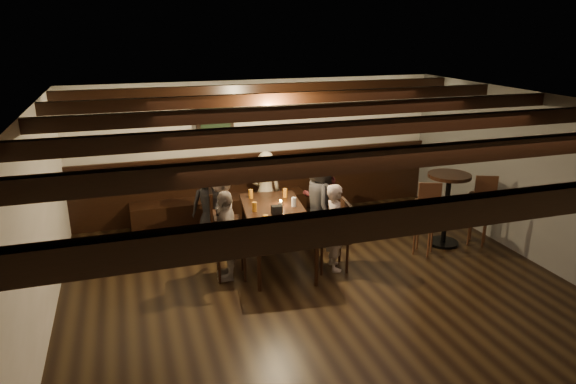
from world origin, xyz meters
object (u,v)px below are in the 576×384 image
object	(u,v)px
person_left_near	(222,210)
high_top_table	(447,199)
chair_left_near	(225,232)
chair_right_far	(332,248)
bar_stool_right	(479,218)
person_right_near	(319,201)
chair_right_near	(317,227)
person_bench_centre	(265,192)
dining_table	(276,216)
chair_left_far	(230,258)
person_left_far	(226,235)
person_bench_left	(210,205)
person_bench_right	(321,195)
person_right_far	(335,227)
bar_stool_left	(424,227)

from	to	relation	value
person_left_near	high_top_table	world-z (taller)	person_left_near
chair_left_near	chair_right_far	bearing A→B (deg)	58.02
bar_stool_right	person_right_near	bearing A→B (deg)	-176.24
chair_right_near	person_bench_centre	distance (m)	1.03
dining_table	person_bench_centre	distance (m)	1.05
chair_right_far	bar_stool_right	size ratio (longest dim) A/B	0.85
chair_left_near	chair_right_near	world-z (taller)	chair_left_near
bar_stool_right	chair_right_far	bearing A→B (deg)	-155.35
person_right_near	bar_stool_right	world-z (taller)	person_right_near
dining_table	high_top_table	distance (m)	2.67
high_top_table	chair_left_far	bearing A→B (deg)	-178.78
person_left_near	bar_stool_right	distance (m)	3.97
chair_right_near	person_left_far	xyz separation A→B (m)	(-1.57, -0.71, 0.36)
chair_right_near	chair_left_near	bearing A→B (deg)	90.00
person_bench_left	person_bench_right	distance (m)	1.80
chair_right_near	person_right_far	size ratio (longest dim) A/B	0.69
bar_stool_right	person_right_far	bearing A→B (deg)	-155.24
dining_table	chair_right_far	distance (m)	0.93
dining_table	person_bench_left	distance (m)	1.27
person_bench_centre	person_right_far	xyz separation A→B (m)	(0.56, -1.58, -0.07)
chair_right_far	person_left_far	xyz separation A→B (m)	(-1.46, 0.18, 0.32)
chair_left_far	person_left_near	size ratio (longest dim) A/B	0.70
high_top_table	chair_right_near	bearing A→B (deg)	161.07
person_bench_left	person_right_near	world-z (taller)	person_right_near
chair_right_near	person_left_near	size ratio (longest dim) A/B	0.66
dining_table	person_bench_centre	bearing A→B (deg)	90.00
person_bench_right	person_right_near	size ratio (longest dim) A/B	0.91
chair_left_near	person_bench_right	distance (m)	1.72
person_left_far	bar_stool_right	size ratio (longest dim) A/B	1.07
person_left_near	person_right_near	world-z (taller)	person_right_near
chair_left_near	bar_stool_left	bearing A→B (deg)	76.91
chair_right_near	bar_stool_left	size ratio (longest dim) A/B	0.74
person_right_near	person_bench_left	bearing A→B (deg)	74.74
person_bench_right	person_left_near	xyz separation A→B (m)	(-1.69, -0.25, 0.02)
person_bench_centre	person_right_near	bearing A→B (deg)	141.34
chair_right_far	person_left_near	distance (m)	1.76
bar_stool_left	person_right_far	bearing A→B (deg)	-157.28
bar_stool_left	chair_left_far	bearing A→B (deg)	-161.70
chair_left_far	person_left_far	xyz separation A→B (m)	(-0.03, 0.00, 0.34)
high_top_table	bar_stool_right	world-z (taller)	bar_stool_right
chair_right_near	bar_stool_left	world-z (taller)	bar_stool_left
chair_left_far	chair_right_near	world-z (taller)	chair_left_far
person_left_far	person_bench_centre	bearing A→B (deg)	153.43
chair_left_near	person_left_near	size ratio (longest dim) A/B	0.74
person_bench_left	bar_stool_right	bearing A→B (deg)	166.81
chair_left_near	person_bench_right	bearing A→B (deg)	105.52
person_right_near	bar_stool_right	size ratio (longest dim) A/B	1.20
dining_table	person_right_far	bearing A→B (deg)	-30.96
chair_left_far	person_right_far	world-z (taller)	person_right_far
person_right_far	person_left_far	bearing A→B (deg)	90.00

